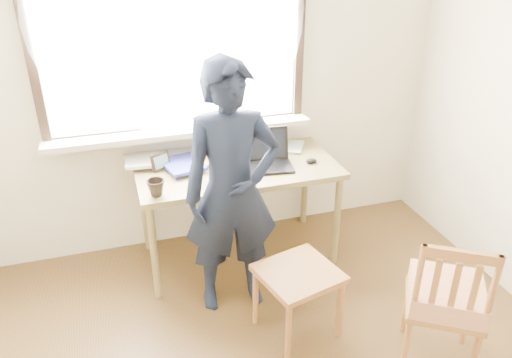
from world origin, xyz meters
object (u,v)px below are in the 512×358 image
object	(u,v)px
person	(232,192)
work_chair	(298,281)
desk	(238,176)
laptop	(265,157)
mug_dark	(156,188)
mug_white	(220,149)
side_chair	(446,297)

from	to	relation	value
person	work_chair	bearing A→B (deg)	-50.96
desk	laptop	distance (m)	0.23
mug_dark	work_chair	size ratio (longest dim) A/B	0.22
work_chair	laptop	bearing A→B (deg)	85.57
desk	laptop	bearing A→B (deg)	-9.01
mug_white	side_chair	size ratio (longest dim) A/B	0.15
laptop	mug_dark	distance (m)	0.80
work_chair	desk	bearing A→B (deg)	98.55
laptop	person	size ratio (longest dim) A/B	0.24
side_chair	work_chair	bearing A→B (deg)	145.42
mug_white	mug_dark	bearing A→B (deg)	-137.67
desk	side_chair	xyz separation A→B (m)	(0.79, -1.30, -0.21)
side_chair	person	bearing A→B (deg)	138.16
mug_dark	person	size ratio (longest dim) A/B	0.07
mug_white	laptop	bearing A→B (deg)	-43.72
mug_white	person	xyz separation A→B (m)	(-0.09, -0.67, 0.02)
desk	side_chair	size ratio (longest dim) A/B	1.61
side_chair	laptop	bearing A→B (deg)	115.10
work_chair	person	xyz separation A→B (m)	(-0.29, 0.39, 0.43)
person	mug_dark	bearing A→B (deg)	156.74
desk	person	bearing A→B (deg)	-109.10
mug_white	side_chair	bearing A→B (deg)	-60.64
laptop	mug_dark	size ratio (longest dim) A/B	3.43
mug_white	work_chair	bearing A→B (deg)	-79.57
laptop	work_chair	distance (m)	0.92
mug_white	side_chair	world-z (taller)	side_chair
side_chair	person	distance (m)	1.32
desk	person	xyz separation A→B (m)	(-0.16, -0.46, 0.14)
desk	mug_white	bearing A→B (deg)	107.52
desk	person	world-z (taller)	person
mug_white	side_chair	distance (m)	1.78
desk	laptop	size ratio (longest dim) A/B	3.62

